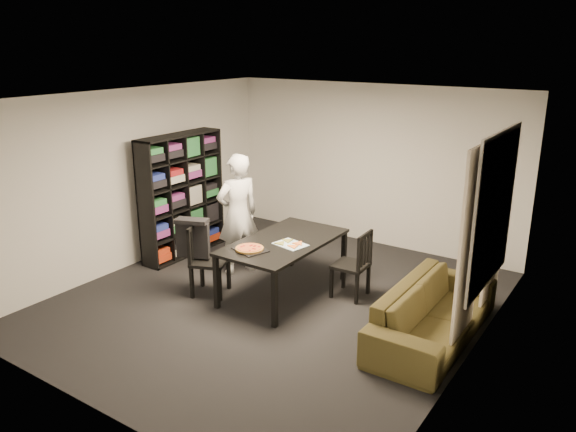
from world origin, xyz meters
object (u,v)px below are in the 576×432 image
Objects in this scene: baking_tray at (250,250)px; chair_left at (203,255)px; bookshelf at (182,196)px; chair_right at (357,261)px; sofa at (434,313)px; dining_table at (284,245)px; person at (238,214)px; pepperoni_pizza at (250,248)px.

chair_left is at bearing -174.13° from baking_tray.
bookshelf is 3.02m from chair_right.
baking_tray reaches higher than sofa.
dining_table is 0.55m from baking_tray.
chair_left reaches higher than baking_tray.
chair_left is 2.01m from chair_right.
dining_table is 4.45× the size of baking_tray.
baking_tray is (0.80, -0.75, -0.13)m from person.
pepperoni_pizza is at bearing -49.33° from chair_right.
bookshelf reaches higher than chair_left.
bookshelf is 4.75× the size of baking_tray.
baking_tray is 0.19× the size of sofa.
person is (-1.81, -0.18, 0.36)m from chair_right.
dining_table is 0.83× the size of sofa.
pepperoni_pizza is at bearing -105.30° from dining_table.
pepperoni_pizza reaches higher than dining_table.
chair_left is at bearing -62.36° from chair_right.
sofa is (4.19, -0.37, -0.64)m from bookshelf.
sofa is (2.95, 0.56, -0.23)m from chair_left.
sofa is at bearing 109.54° from person.
bookshelf is at bearing 85.02° from sofa.
dining_table is 5.09× the size of pepperoni_pizza.
dining_table is at bearing 74.70° from pepperoni_pizza.
bookshelf reaches higher than person.
baking_tray is (0.73, 0.08, 0.20)m from chair_left.
person reaches higher than pepperoni_pizza.
dining_table is 1.02× the size of person.
chair_right is 1.41m from pepperoni_pizza.
chair_left reaches higher than pepperoni_pizza.
dining_table is 1.86× the size of chair_left.
chair_left is at bearing -145.73° from dining_table.
chair_right is 0.52× the size of person.
sofa is at bearing -101.22° from chair_left.
sofa is (2.22, 0.49, -0.46)m from pepperoni_pizza.
chair_right reaches higher than baking_tray.
bookshelf is 2.16m from pepperoni_pizza.
chair_left is (1.24, -0.92, -0.41)m from bookshelf.
person is 4.38× the size of baking_tray.
pepperoni_pizza is (-0.15, -0.54, 0.09)m from dining_table.
chair_right is at bearing 120.30° from person.
pepperoni_pizza is 2.32m from sofa.
pepperoni_pizza is (0.80, -0.77, -0.11)m from person.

